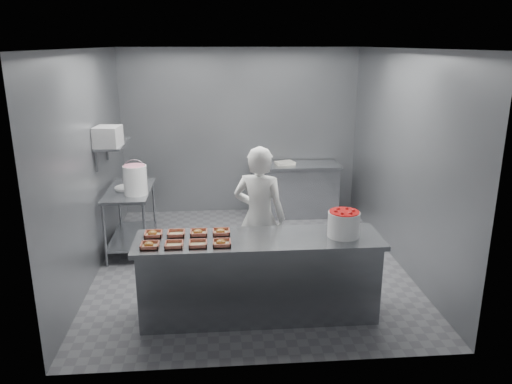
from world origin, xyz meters
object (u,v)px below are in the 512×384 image
back_counter (294,190)px  tray_5 (176,233)px  prep_table (131,210)px  strawberry_tub (344,223)px  tray_6 (199,232)px  tray_7 (221,232)px  tray_4 (153,234)px  tray_0 (150,245)px  tray_2 (198,244)px  worker (259,217)px  glaze_bucket (135,179)px  tray_3 (222,243)px  tray_1 (174,244)px  appliance (108,137)px  service_counter (259,277)px

back_counter → tray_5: 3.60m
prep_table → strawberry_tub: bearing=-37.8°
tray_6 → tray_7: (0.24, 0.00, 0.00)m
tray_4 → tray_6: size_ratio=1.00×
tray_0 → tray_5: 0.39m
back_counter → tray_2: size_ratio=8.01×
tray_2 → tray_5: size_ratio=1.00×
tray_5 → tray_7: (0.48, -0.00, 0.00)m
tray_4 → tray_6: 0.48m
tray_4 → worker: 1.32m
tray_7 → glaze_bucket: bearing=125.8°
tray_2 → tray_3: (0.24, -0.00, 0.00)m
back_counter → tray_7: 3.39m
tray_1 → strawberry_tub: bearing=4.2°
strawberry_tub → glaze_bucket: 2.97m
back_counter → strawberry_tub: (-0.01, -3.27, 0.60)m
prep_table → tray_4: (0.54, -1.80, 0.33)m
tray_5 → glaze_bucket: glaze_bucket is taller
tray_3 → tray_6: 0.39m
back_counter → tray_4: bearing=-123.1°
tray_3 → glaze_bucket: glaze_bucket is taller
tray_5 → glaze_bucket: bearing=112.5°
tray_5 → strawberry_tub: size_ratio=0.56×
tray_0 → appliance: bearing=111.0°
glaze_bucket → tray_6: bearing=-60.5°
tray_3 → worker: size_ratio=0.11×
tray_0 → strawberry_tub: bearing=3.7°
tray_4 → strawberry_tub: size_ratio=0.56×
back_counter → service_counter: bearing=-105.5°
back_counter → tray_2: tray_2 is taller
back_counter → tray_5: size_ratio=8.01×
tray_3 → glaze_bucket: bearing=121.0°
prep_table → appliance: appliance is taller
tray_2 → appliance: appliance is taller
tray_4 → strawberry_tub: 2.02m
tray_2 → prep_table: bearing=115.8°
prep_table → glaze_bucket: glaze_bucket is taller
back_counter → tray_3: size_ratio=8.01×
back_counter → glaze_bucket: (-2.41, -1.54, 0.66)m
service_counter → tray_1: (-0.87, -0.15, 0.47)m
tray_3 → worker: (0.47, 0.89, -0.06)m
tray_7 → strawberry_tub: (1.29, -0.18, 0.13)m
tray_3 → tray_7: (0.00, 0.31, 0.00)m
tray_1 → glaze_bucket: bearing=109.1°
tray_1 → tray_4: tray_4 is taller
prep_table → worker: worker is taller
tray_6 → tray_2: bearing=-89.4°
back_counter → strawberry_tub: bearing=-90.1°
prep_table → appliance: (-0.17, -0.27, 1.10)m
worker → tray_5: bearing=52.7°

